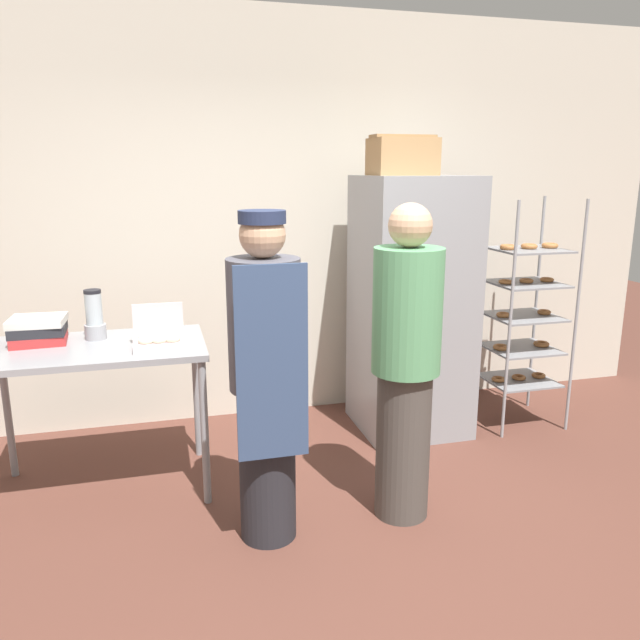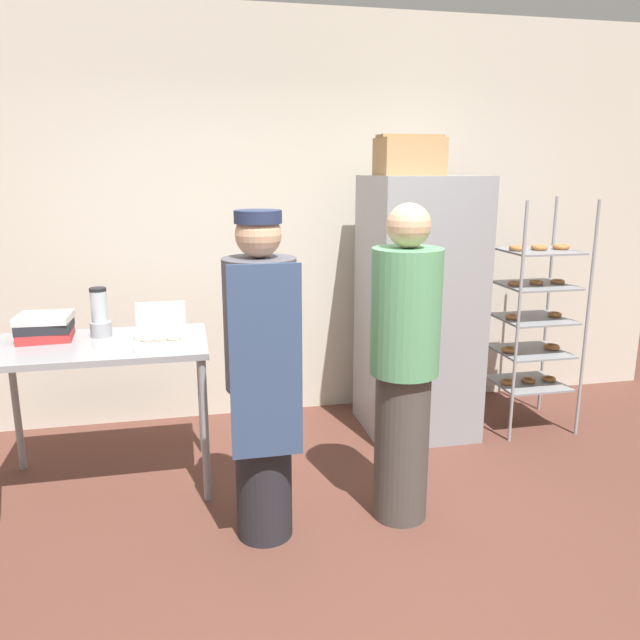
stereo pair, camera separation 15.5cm
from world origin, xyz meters
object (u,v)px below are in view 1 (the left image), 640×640
at_px(person_baker, 266,376).
at_px(person_customer, 406,364).
at_px(refrigerator, 412,307).
at_px(donut_box, 159,340).
at_px(blender_pitcher, 94,317).
at_px(cardboard_storage_box, 402,156).
at_px(baking_rack, 524,314).
at_px(binder_stack, 38,330).

bearing_deg(person_baker, person_customer, 1.89).
xyz_separation_m(refrigerator, donut_box, (-1.76, -0.55, 0.03)).
distance_m(blender_pitcher, person_baker, 1.25).
height_order(blender_pitcher, cardboard_storage_box, cardboard_storage_box).
bearing_deg(refrigerator, baking_rack, -8.04).
height_order(binder_stack, person_baker, person_baker).
bearing_deg(donut_box, binder_stack, 156.04).
distance_m(baking_rack, blender_pitcher, 2.96).
bearing_deg(person_customer, baking_rack, 36.47).
relative_size(baking_rack, cardboard_storage_box, 3.92).
height_order(binder_stack, cardboard_storage_box, cardboard_storage_box).
height_order(donut_box, person_customer, person_customer).
distance_m(donut_box, binder_stack, 0.73).
bearing_deg(baking_rack, person_baker, -154.06).
relative_size(refrigerator, blender_pitcher, 6.18).
xyz_separation_m(donut_box, binder_stack, (-0.67, 0.30, 0.03)).
xyz_separation_m(cardboard_storage_box, person_baker, (-1.15, -1.14, -1.08)).
bearing_deg(blender_pitcher, refrigerator, 6.58).
xyz_separation_m(blender_pitcher, binder_stack, (-0.31, -0.01, -0.06)).
bearing_deg(cardboard_storage_box, refrigerator, 0.70).
bearing_deg(person_baker, cardboard_storage_box, 44.58).
relative_size(refrigerator, baking_rack, 1.09).
xyz_separation_m(donut_box, person_baker, (0.49, -0.59, -0.06)).
distance_m(baking_rack, donut_box, 2.63).
bearing_deg(person_baker, baking_rack, 25.94).
height_order(baking_rack, cardboard_storage_box, cardboard_storage_box).
relative_size(binder_stack, person_customer, 0.18).
height_order(refrigerator, person_baker, refrigerator).
bearing_deg(binder_stack, person_baker, -37.27).
relative_size(refrigerator, cardboard_storage_box, 4.28).
distance_m(refrigerator, cardboard_storage_box, 1.04).
bearing_deg(binder_stack, person_customer, -24.20).
bearing_deg(baking_rack, person_customer, -143.53).
bearing_deg(binder_stack, cardboard_storage_box, 6.22).
bearing_deg(cardboard_storage_box, blender_pitcher, -173.11).
relative_size(cardboard_storage_box, person_customer, 0.25).
bearing_deg(person_customer, binder_stack, 155.80).
xyz_separation_m(refrigerator, blender_pitcher, (-2.12, -0.24, 0.11)).
distance_m(refrigerator, baking_rack, 0.85).
xyz_separation_m(refrigerator, person_customer, (-0.51, -1.11, -0.04)).
distance_m(binder_stack, person_customer, 2.10).
relative_size(blender_pitcher, binder_stack, 0.94).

